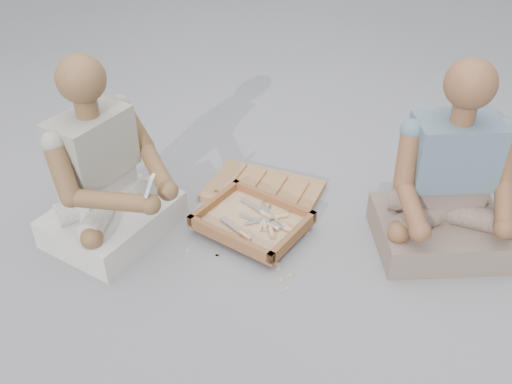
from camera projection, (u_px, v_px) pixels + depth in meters
The scene contains 29 objects.
ground at pixel (241, 257), 2.61m from camera, with size 60.00×60.00×0.00m, color gray.
carved_panel at pixel (263, 191), 3.01m from camera, with size 0.58×0.38×0.04m, color olive.
tool_tray at pixel (252, 221), 2.73m from camera, with size 0.54×0.45×0.06m.
chisel_0 at pixel (271, 229), 2.65m from camera, with size 0.15×0.19×0.02m.
chisel_1 at pixel (288, 229), 2.66m from camera, with size 0.22×0.02×0.02m.
chisel_2 at pixel (261, 225), 2.70m from camera, with size 0.06×0.22×0.02m.
chisel_3 at pixel (263, 213), 2.76m from camera, with size 0.21×0.09×0.02m.
chisel_4 at pixel (269, 225), 2.69m from camera, with size 0.22×0.03×0.02m.
chisel_5 at pixel (277, 217), 2.74m from camera, with size 0.17×0.17×0.02m.
chisel_6 at pixel (265, 222), 2.70m from camera, with size 0.13×0.20×0.02m.
chisel_7 at pixel (285, 226), 2.69m from camera, with size 0.21×0.10×0.02m.
chisel_8 at pixel (242, 234), 2.63m from camera, with size 0.21×0.10×0.02m.
wood_chip_0 at pixel (286, 288), 2.45m from camera, with size 0.02×0.01×0.00m, color tan.
wood_chip_1 at pixel (217, 255), 2.62m from camera, with size 0.02×0.01×0.00m, color tan.
wood_chip_2 at pixel (279, 268), 2.55m from camera, with size 0.02×0.01×0.00m, color tan.
wood_chip_3 at pixel (217, 256), 2.61m from camera, with size 0.02×0.01×0.00m, color tan.
wood_chip_4 at pixel (219, 202), 2.96m from camera, with size 0.02×0.01×0.00m, color tan.
wood_chip_5 at pixel (278, 263), 2.58m from camera, with size 0.02×0.01×0.00m, color tan.
wood_chip_6 at pixel (282, 230), 2.77m from camera, with size 0.02×0.01×0.00m, color tan.
wood_chip_7 at pixel (291, 275), 2.51m from camera, with size 0.02×0.01×0.00m, color tan.
wood_chip_8 at pixel (281, 280), 2.49m from camera, with size 0.02×0.01×0.00m, color tan.
wood_chip_9 at pixel (188, 250), 2.65m from camera, with size 0.02×0.01×0.00m, color tan.
wood_chip_10 at pixel (241, 238), 2.72m from camera, with size 0.02×0.01×0.00m, color tan.
wood_chip_11 at pixel (307, 232), 2.75m from camera, with size 0.02×0.01×0.00m, color tan.
wood_chip_12 at pixel (219, 187), 3.07m from camera, with size 0.02×0.01×0.00m, color tan.
wood_chip_13 at pixel (225, 202), 2.96m from camera, with size 0.02×0.01×0.00m, color tan.
craftsman at pixel (105, 179), 2.59m from camera, with size 0.62×0.61×0.89m.
companion at pixel (448, 190), 2.52m from camera, with size 0.73×0.69×0.90m.
mobile_phone at pixel (150, 186), 2.34m from camera, with size 0.06×0.06×0.10m.
Camera 1 is at (0.95, -1.71, 1.76)m, focal length 40.00 mm.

